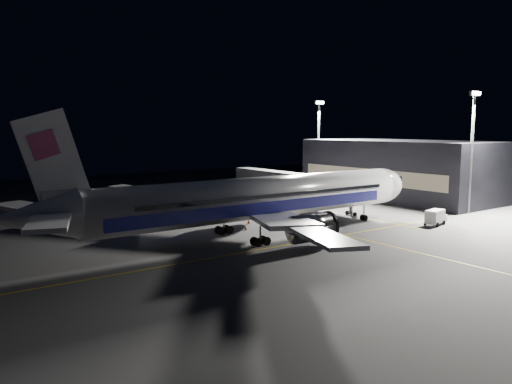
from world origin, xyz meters
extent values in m
plane|color=#4C4C4F|center=(0.00, 0.00, 0.00)|extent=(200.00, 200.00, 0.00)
cube|color=gold|center=(10.00, 0.00, 0.01)|extent=(0.25, 80.00, 0.01)
cube|color=gold|center=(0.00, -6.00, 0.01)|extent=(70.00, 0.25, 0.01)
cube|color=gold|center=(22.00, 10.00, 0.01)|extent=(0.25, 40.00, 0.01)
cylinder|color=silver|center=(0.00, 0.00, 5.30)|extent=(48.00, 5.60, 5.60)
ellipsoid|color=silver|center=(24.00, 0.00, 5.30)|extent=(8.96, 5.60, 5.60)
cube|color=black|center=(26.30, 0.00, 6.30)|extent=(2.20, 3.40, 0.90)
cone|color=silver|center=(-28.50, 0.00, 5.60)|extent=(9.00, 5.49, 5.49)
cube|color=navy|center=(-1.00, 2.78, 4.40)|extent=(42.24, 0.25, 1.50)
cube|color=navy|center=(-1.00, -2.78, 4.40)|extent=(42.24, 0.25, 1.50)
cube|color=silver|center=(-2.50, 8.00, 3.70)|extent=(11.36, 15.23, 1.53)
cube|color=silver|center=(-2.50, -8.00, 3.70)|extent=(11.36, 15.23, 1.53)
cube|color=silver|center=(-7.50, 20.50, 4.57)|extent=(8.57, 13.22, 1.31)
cube|color=silver|center=(-7.50, -20.50, 4.57)|extent=(8.57, 13.22, 1.31)
cube|color=silver|center=(-28.00, 5.20, 5.90)|extent=(6.20, 9.67, 0.45)
cube|color=silver|center=(-28.00, -5.20, 5.90)|extent=(6.20, 9.67, 0.45)
cube|color=white|center=(-26.20, 0.00, 11.50)|extent=(7.53, 0.40, 10.28)
cube|color=#C6437B|center=(-27.00, 0.00, 12.90)|extent=(3.22, 0.55, 3.22)
cylinder|color=#B7B7BF|center=(1.20, 9.00, 2.55)|extent=(5.60, 3.40, 3.40)
cylinder|color=#B7B7BF|center=(1.20, -9.00, 2.55)|extent=(5.60, 3.40, 3.40)
cylinder|color=#9999A0|center=(20.50, 0.00, 1.25)|extent=(0.26, 0.26, 2.50)
cylinder|color=black|center=(20.50, 0.00, 0.45)|extent=(0.90, 0.70, 0.90)
cylinder|color=#9999A0|center=(-3.00, 4.30, 1.25)|extent=(0.26, 0.26, 2.50)
cylinder|color=#9999A0|center=(-3.00, -4.30, 1.25)|extent=(0.26, 0.26, 2.50)
cylinder|color=black|center=(-3.00, 4.30, 0.55)|extent=(1.10, 1.60, 1.10)
cylinder|color=black|center=(-3.00, -4.30, 0.55)|extent=(1.10, 1.60, 1.10)
cube|color=black|center=(46.00, 14.00, 6.00)|extent=(18.00, 40.00, 12.00)
cube|color=brown|center=(36.95, 14.00, 5.00)|extent=(0.15, 36.00, 3.00)
cube|color=#B2B2B7|center=(22.00, 20.05, 4.60)|extent=(3.00, 33.90, 2.80)
cube|color=#B2B2B7|center=(22.00, 4.20, 4.60)|extent=(3.60, 3.20, 3.40)
cylinder|color=#9999A0|center=(22.00, 4.20, 1.55)|extent=(0.70, 0.70, 3.10)
cylinder|color=black|center=(22.00, 3.30, 0.35)|extent=(0.70, 0.30, 0.70)
cylinder|color=black|center=(22.00, 5.10, 0.35)|extent=(0.70, 0.30, 0.70)
cylinder|color=#59595E|center=(40.00, 32.00, 10.00)|extent=(0.44, 0.44, 20.00)
cube|color=#59595E|center=(40.00, 32.00, 20.30)|extent=(2.40, 0.50, 0.80)
cube|color=white|center=(40.00, 31.65, 20.30)|extent=(2.20, 0.15, 0.60)
cylinder|color=#59595E|center=(40.00, -6.00, 10.00)|extent=(0.44, 0.44, 20.00)
cube|color=#59595E|center=(40.00, -6.00, 20.30)|extent=(2.40, 0.50, 0.80)
cube|color=white|center=(40.00, -6.35, 20.30)|extent=(2.20, 0.15, 0.60)
cube|color=silver|center=(26.07, -9.06, 1.37)|extent=(3.84, 2.51, 1.94)
cube|color=silver|center=(28.13, -8.58, 0.84)|extent=(1.75, 1.95, 1.06)
cube|color=black|center=(28.13, -8.58, 1.28)|extent=(1.37, 1.70, 0.44)
cylinder|color=black|center=(27.06, -7.88, 0.35)|extent=(0.74, 0.37, 0.71)
cylinder|color=black|center=(27.48, -9.68, 0.35)|extent=(0.74, 0.37, 0.71)
cylinder|color=black|center=(24.65, -8.43, 0.35)|extent=(0.74, 0.37, 0.71)
cylinder|color=black|center=(25.07, -10.24, 0.35)|extent=(0.74, 0.37, 0.71)
cube|color=black|center=(-8.42, 21.52, 0.76)|extent=(2.51, 1.64, 1.12)
cube|color=black|center=(-8.42, 21.52, 1.47)|extent=(1.06, 1.06, 0.61)
sphere|color=#FFF2CC|center=(-8.89, 20.71, 0.76)|extent=(0.26, 0.26, 0.26)
sphere|color=#FFF2CC|center=(-7.88, 20.76, 0.76)|extent=(0.26, 0.26, 0.26)
cylinder|color=black|center=(-7.55, 22.43, 0.30)|extent=(0.62, 0.25, 0.61)
cylinder|color=black|center=(-7.47, 20.70, 0.30)|extent=(0.62, 0.25, 0.61)
cylinder|color=black|center=(-9.38, 22.34, 0.30)|extent=(0.62, 0.25, 0.61)
cylinder|color=black|center=(-9.29, 20.62, 0.30)|extent=(0.62, 0.25, 0.61)
cone|color=red|center=(0.96, 4.74, 0.29)|extent=(0.39, 0.39, 0.59)
cone|color=red|center=(4.00, 8.36, 0.34)|extent=(0.46, 0.46, 0.68)
cone|color=red|center=(1.60, 14.00, 0.29)|extent=(0.38, 0.38, 0.58)
camera|label=1|loc=(-38.85, -53.54, 14.61)|focal=35.00mm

